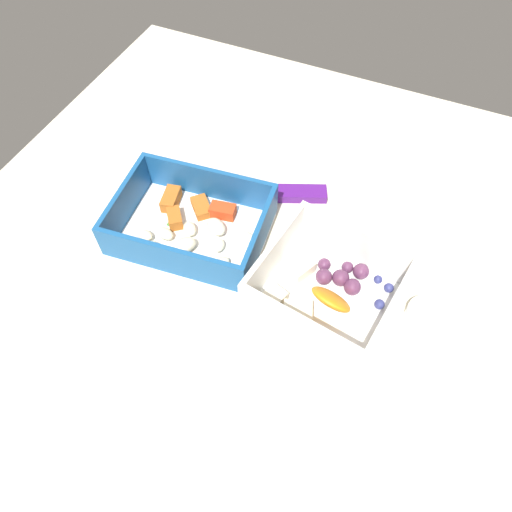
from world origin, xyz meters
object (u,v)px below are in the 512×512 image
at_px(fruit_bowl, 326,290).
at_px(candy_bar, 300,194).
at_px(paper_cup_liner, 423,318).
at_px(pasta_container, 192,225).

bearing_deg(fruit_bowl, candy_bar, 120.98).
bearing_deg(paper_cup_liner, candy_bar, 147.80).
relative_size(pasta_container, paper_cup_liner, 4.85).
distance_m(pasta_container, paper_cup_liner, 0.29).
distance_m(candy_bar, paper_cup_liner, 0.22).
height_order(fruit_bowl, candy_bar, fruit_bowl).
bearing_deg(fruit_bowl, pasta_container, 172.96).
relative_size(pasta_container, candy_bar, 2.77).
height_order(pasta_container, paper_cup_liner, pasta_container).
xyz_separation_m(fruit_bowl, paper_cup_liner, (0.11, 0.02, -0.01)).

